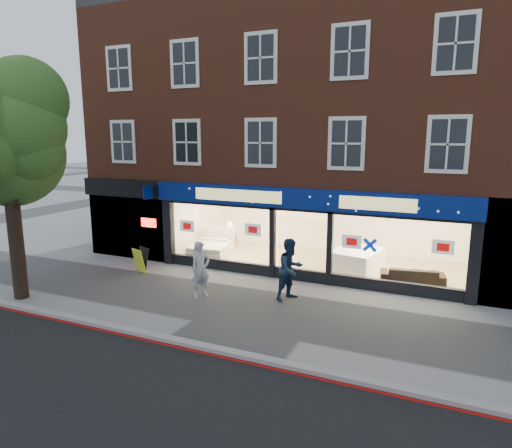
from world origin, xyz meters
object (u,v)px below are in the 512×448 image
Objects in this scene: pedestrian_blue at (291,269)px; mattress_stack at (356,260)px; pedestrian_grey at (201,269)px; display_bed at (211,249)px; sofa at (412,276)px; a_board at (141,260)px.

mattress_stack is at bearing 8.19° from pedestrian_blue.
mattress_stack is 1.23× the size of pedestrian_grey.
display_bed is 1.11× the size of pedestrian_blue.
display_bed is 0.98× the size of mattress_stack.
sofa is at bearing -13.40° from display_bed.
sofa is (2.10, -0.95, -0.08)m from mattress_stack.
pedestrian_blue is (4.65, -3.16, 0.57)m from display_bed.
pedestrian_grey is (-3.95, -4.64, 0.41)m from mattress_stack.
pedestrian_blue is at bearing -41.73° from pedestrian_grey.
pedestrian_blue is at bearing 28.23° from sofa.
pedestrian_grey is at bearing 20.63° from sofa.
mattress_stack is 1.07× the size of sofa.
sofa is at bearing -24.46° from mattress_stack.
pedestrian_blue reaches higher than sofa.
pedestrian_blue is (-1.28, -3.68, 0.49)m from mattress_stack.
mattress_stack is 6.11m from pedestrian_grey.
pedestrian_blue is at bearing -109.18° from mattress_stack.
a_board is (-9.46, -2.34, 0.06)m from sofa.
display_bed is 8.04m from sofa.
pedestrian_grey is at bearing -1.38° from a_board.
pedestrian_blue reaches higher than mattress_stack.
a_board is (-7.37, -3.29, -0.02)m from mattress_stack.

